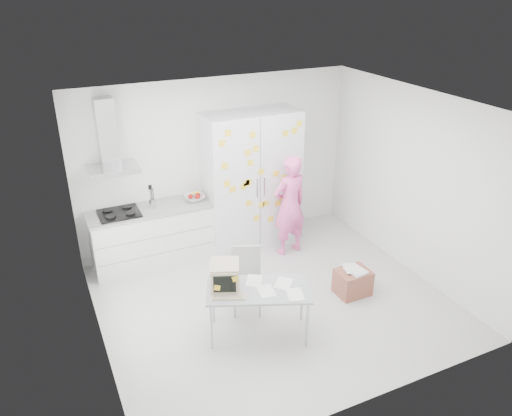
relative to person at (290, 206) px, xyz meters
name	(u,v)px	position (x,y,z in m)	size (l,w,h in m)	color
floor	(273,301)	(-0.84, -1.10, -0.83)	(4.50, 4.00, 0.02)	silver
walls	(251,192)	(-0.84, -0.38, 0.53)	(4.52, 4.01, 2.70)	white
ceiling	(276,106)	(-0.84, -1.10, 1.88)	(4.50, 4.00, 0.02)	white
counter_run	(153,235)	(-2.04, 0.60, -0.34)	(1.84, 0.63, 1.28)	white
range_hood	(108,143)	(-2.49, 0.74, 1.14)	(0.70, 0.48, 1.01)	silver
tall_cabinet	(251,180)	(-0.39, 0.57, 0.28)	(1.50, 0.68, 2.20)	silver
person	(290,206)	(0.00, 0.00, 0.00)	(0.60, 0.39, 1.63)	pink
desk	(237,282)	(-1.53, -1.51, -0.07)	(1.38, 1.05, 0.98)	#9CA2A6
chair	(246,276)	(-1.22, -1.08, -0.32)	(0.52, 0.52, 0.88)	#A5A5A3
cardboard_box	(353,282)	(0.25, -1.41, -0.63)	(0.45, 0.38, 0.40)	#955540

